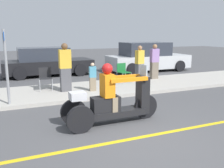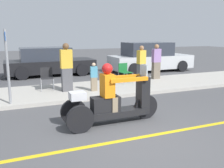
{
  "view_description": "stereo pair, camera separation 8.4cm",
  "coord_description": "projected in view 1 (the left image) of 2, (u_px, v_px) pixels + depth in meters",
  "views": [
    {
      "loc": [
        -2.56,
        -4.37,
        2.2
      ],
      "look_at": [
        -0.21,
        1.04,
        1.0
      ],
      "focal_mm": 40.0,
      "sensor_mm": 36.0,
      "label": 1
    },
    {
      "loc": [
        -2.48,
        -4.4,
        2.2
      ],
      "look_at": [
        -0.21,
        1.04,
        1.0
      ],
      "focal_mm": 40.0,
      "sensor_mm": 36.0,
      "label": 2
    }
  ],
  "objects": [
    {
      "name": "ground_plane",
      "position": [
        140.0,
        137.0,
        5.36
      ],
      "size": [
        60.0,
        60.0,
        0.0
      ],
      "primitive_type": "plane",
      "color": "#4C4C4F"
    },
    {
      "name": "lane_stripe",
      "position": [
        132.0,
        139.0,
        5.28
      ],
      "size": [
        24.0,
        0.12,
        0.01
      ],
      "color": "gold",
      "rests_on": "ground"
    },
    {
      "name": "sidewalk_strip",
      "position": [
        80.0,
        91.0,
        9.48
      ],
      "size": [
        28.0,
        2.8,
        0.12
      ],
      "color": "#B2ADA3",
      "rests_on": "ground"
    },
    {
      "name": "motorcycle_trike",
      "position": [
        112.0,
        102.0,
        6.1
      ],
      "size": [
        2.49,
        0.7,
        1.51
      ],
      "color": "black",
      "rests_on": "ground"
    },
    {
      "name": "spectator_far_back",
      "position": [
        154.0,
        62.0,
        11.51
      ],
      "size": [
        0.38,
        0.23,
        1.59
      ],
      "color": "#726656",
      "rests_on": "sidewalk_strip"
    },
    {
      "name": "spectator_by_tree",
      "position": [
        93.0,
        77.0,
        9.07
      ],
      "size": [
        0.26,
        0.17,
        1.04
      ],
      "color": "gray",
      "rests_on": "sidewalk_strip"
    },
    {
      "name": "spectator_near_curb",
      "position": [
        140.0,
        64.0,
        11.05
      ],
      "size": [
        0.41,
        0.31,
        1.55
      ],
      "color": "#515156",
      "rests_on": "sidewalk_strip"
    },
    {
      "name": "spectator_end_of_line",
      "position": [
        65.0,
        68.0,
        8.97
      ],
      "size": [
        0.41,
        0.25,
        1.74
      ],
      "color": "#515156",
      "rests_on": "sidewalk_strip"
    },
    {
      "name": "folding_chair_set_back",
      "position": [
        45.0,
        76.0,
        9.28
      ],
      "size": [
        0.5,
        0.5,
        0.82
      ],
      "color": "#A5A8AD",
      "rests_on": "sidewalk_strip"
    },
    {
      "name": "folding_chair_curbside",
      "position": [
        123.0,
        71.0,
        10.66
      ],
      "size": [
        0.52,
        0.52,
        0.82
      ],
      "color": "#A5A8AD",
      "rests_on": "sidewalk_strip"
    },
    {
      "name": "parked_car_lot_right",
      "position": [
        47.0,
        62.0,
        13.15
      ],
      "size": [
        4.58,
        2.03,
        1.48
      ],
      "color": "black",
      "rests_on": "ground"
    },
    {
      "name": "parked_car_lot_center",
      "position": [
        147.0,
        58.0,
        14.67
      ],
      "size": [
        4.87,
        2.03,
        1.68
      ],
      "color": "silver",
      "rests_on": "ground"
    },
    {
      "name": "street_sign",
      "position": [
        6.0,
        64.0,
        7.22
      ],
      "size": [
        0.08,
        0.36,
        2.2
      ],
      "color": "gray",
      "rests_on": "sidewalk_strip"
    }
  ]
}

